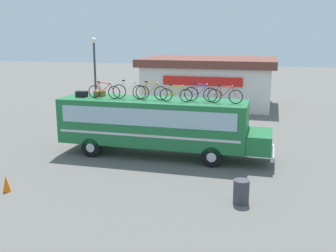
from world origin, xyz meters
TOP-DOWN VIEW (x-y plane):
  - ground_plane at (0.00, 0.00)m, footprint 120.00×120.00m
  - bus at (0.24, 0.00)m, footprint 11.00×2.59m
  - luggage_bag_1 at (-3.88, -0.18)m, footprint 0.58×0.36m
  - luggage_bag_2 at (-3.06, 0.27)m, footprint 0.53×0.41m
  - rooftop_bicycle_1 at (-2.52, -0.34)m, footprint 1.77×0.44m
  - rooftop_bicycle_2 at (-1.22, -0.14)m, footprint 1.82×0.44m
  - rooftop_bicycle_3 at (-0.01, -0.16)m, footprint 1.70×0.44m
  - rooftop_bicycle_4 at (1.32, -0.38)m, footprint 1.67×0.44m
  - rooftop_bicycle_5 at (2.49, -0.01)m, footprint 1.68×0.44m
  - rooftop_bicycle_6 at (3.71, -0.23)m, footprint 1.72×0.44m
  - roadside_building at (0.43, 15.79)m, footprint 11.54×7.77m
  - trash_bin at (4.99, -5.00)m, footprint 0.60×0.60m
  - traffic_cone at (-4.29, -6.30)m, footprint 0.32×0.32m
  - street_lamp at (-5.66, 5.34)m, footprint 0.37×0.37m

SIDE VIEW (x-z plane):
  - ground_plane at x=0.00m, z-range 0.00..0.00m
  - traffic_cone at x=-4.29m, z-range 0.00..0.68m
  - trash_bin at x=4.99m, z-range 0.00..0.92m
  - bus at x=0.24m, z-range 0.28..3.25m
  - roadside_building at x=0.43m, z-range 0.05..4.19m
  - luggage_bag_2 at x=-3.06m, z-range 2.97..3.26m
  - luggage_bag_1 at x=-3.88m, z-range 2.97..3.28m
  - rooftop_bicycle_4 at x=1.32m, z-range 2.90..3.76m
  - rooftop_bicycle_1 at x=-2.52m, z-range 2.89..3.78m
  - rooftop_bicycle_6 at x=3.71m, z-range 2.89..3.80m
  - rooftop_bicycle_5 at x=2.49m, z-range 2.89..3.83m
  - rooftop_bicycle_3 at x=-0.01m, z-range 2.88..3.84m
  - rooftop_bicycle_2 at x=-1.22m, z-range 2.88..3.86m
  - street_lamp at x=-5.66m, z-range 0.75..6.74m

